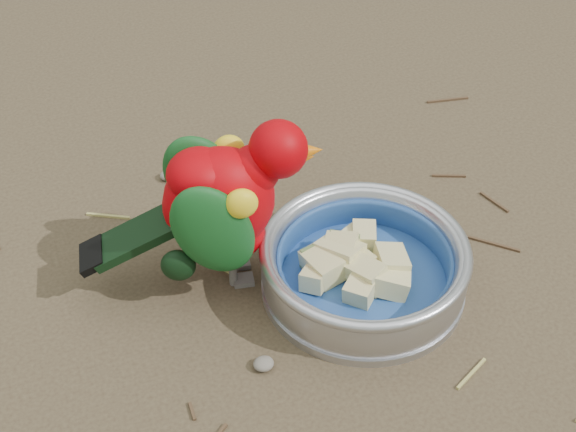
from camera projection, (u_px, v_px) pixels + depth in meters
name	position (u px, v px, depth m)	size (l,w,h in m)	color
ground	(290.00, 374.00, 0.87)	(60.00, 60.00, 0.00)	#493C29
food_bowl	(363.00, 283.00, 0.95)	(0.22, 0.22, 0.02)	#B2B2BA
bowl_wall	(364.00, 263.00, 0.93)	(0.22, 0.22, 0.04)	#B2B2BA
fruit_wedges	(364.00, 268.00, 0.94)	(0.13, 0.13, 0.03)	beige
lory_parrot	(224.00, 211.00, 0.91)	(0.11, 0.23, 0.19)	#A90006
ground_debris	(298.00, 318.00, 0.92)	(0.90, 0.80, 0.01)	tan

